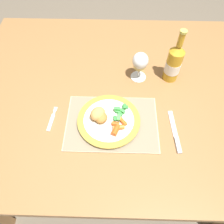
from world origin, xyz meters
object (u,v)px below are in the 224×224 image
at_px(dinner_plate, 109,121).
at_px(wine_glass, 140,62).
at_px(dining_table, 114,99).
at_px(table_knife, 175,135).
at_px(bottle, 174,63).
at_px(fork, 52,120).

xyz_separation_m(dinner_plate, wine_glass, (0.13, 0.26, 0.08)).
relative_size(dining_table, table_knife, 7.00).
height_order(dining_table, wine_glass, wine_glass).
bearing_deg(dinner_plate, table_knife, -10.85).
distance_m(dinner_plate, wine_glass, 0.31).
relative_size(dinner_plate, bottle, 0.99).
distance_m(fork, wine_glass, 0.46).
bearing_deg(dinner_plate, bottle, 42.97).
height_order(dinner_plate, bottle, bottle).
xyz_separation_m(fork, table_knife, (0.51, -0.05, 0.00)).
relative_size(dining_table, wine_glass, 9.58).
bearing_deg(wine_glass, dinner_plate, -116.76).
height_order(fork, bottle, bottle).
bearing_deg(dining_table, table_knife, -43.52).
bearing_deg(fork, wine_glass, 34.93).
bearing_deg(wine_glass, fork, -145.07).
distance_m(fork, table_knife, 0.51).
bearing_deg(table_knife, fork, 173.92).
relative_size(fork, wine_glass, 0.84).
relative_size(dinner_plate, fork, 2.13).
bearing_deg(fork, dining_table, 35.25).
bearing_deg(bottle, dinner_plate, -137.03).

